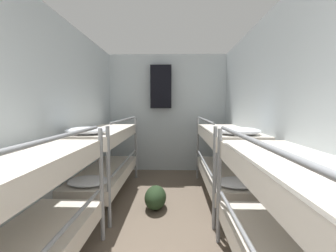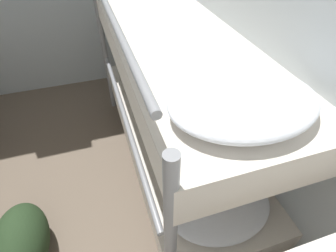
% 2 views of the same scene
% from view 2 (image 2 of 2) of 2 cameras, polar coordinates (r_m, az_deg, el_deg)
% --- Properties ---
extents(bunk_stack_right_far, '(0.67, 1.88, 1.22)m').
position_cam_2_polar(bunk_stack_right_far, '(1.63, 1.71, 5.81)').
color(bunk_stack_right_far, gray).
rests_on(bunk_stack_right_far, ground_plane).
extents(duffel_bag, '(0.30, 0.48, 0.30)m').
position_cam_2_polar(duffel_bag, '(1.83, -29.30, -21.08)').
color(duffel_bag, '#23381E').
rests_on(duffel_bag, ground_plane).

